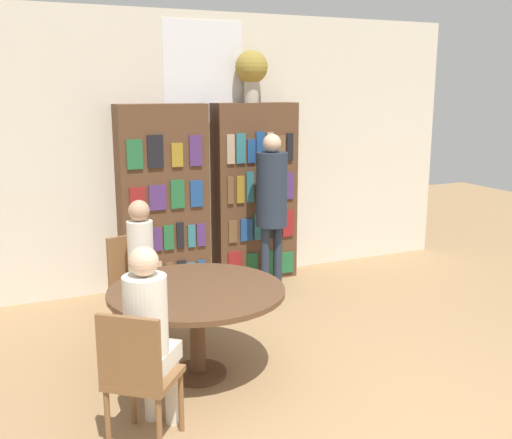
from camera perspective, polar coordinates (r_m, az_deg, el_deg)
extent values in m
plane|color=#9E7A51|center=(4.17, 13.32, -19.70)|extent=(16.00, 16.00, 0.00)
cube|color=beige|center=(6.79, -4.99, 6.54)|extent=(6.40, 0.06, 3.00)
cube|color=white|center=(6.72, -5.03, 13.74)|extent=(0.90, 0.01, 1.10)
cube|color=brown|center=(6.52, -8.81, 1.88)|extent=(0.95, 0.32, 2.03)
cube|color=olive|center=(6.46, -11.22, -5.53)|extent=(0.10, 0.02, 0.33)
cube|color=#2D707A|center=(6.50, -10.26, -5.64)|extent=(0.09, 0.02, 0.28)
cube|color=tan|center=(6.52, -9.27, -5.33)|extent=(0.08, 0.02, 0.32)
cube|color=brown|center=(6.55, -8.21, -5.33)|extent=(0.07, 0.02, 0.30)
cube|color=black|center=(6.59, -7.07, -5.17)|extent=(0.10, 0.02, 0.30)
cube|color=#2D707A|center=(6.62, -6.20, -5.21)|extent=(0.09, 0.02, 0.27)
cube|color=navy|center=(6.66, -5.18, -5.04)|extent=(0.09, 0.02, 0.28)
cube|color=#236638|center=(6.35, -11.41, -1.90)|extent=(0.09, 0.02, 0.29)
cube|color=maroon|center=(6.37, -10.44, -1.56)|extent=(0.09, 0.02, 0.35)
cube|color=#4C2D6B|center=(6.41, -9.34, -1.87)|extent=(0.09, 0.02, 0.25)
cube|color=#236638|center=(6.44, -8.32, -1.71)|extent=(0.11, 0.02, 0.27)
cube|color=black|center=(6.47, -7.23, -1.51)|extent=(0.08, 0.02, 0.29)
cube|color=#2D707A|center=(6.51, -6.16, -1.58)|extent=(0.08, 0.02, 0.24)
cube|color=#4C2D6B|center=(6.54, -5.25, -1.48)|extent=(0.10, 0.02, 0.25)
cube|color=maroon|center=(6.27, -11.19, 1.87)|extent=(0.17, 0.02, 0.25)
cube|color=#4C2D6B|center=(6.32, -9.36, 2.07)|extent=(0.18, 0.02, 0.26)
cube|color=#236638|center=(6.37, -7.49, 2.40)|extent=(0.15, 0.02, 0.30)
cube|color=navy|center=(6.43, -5.69, 2.46)|extent=(0.14, 0.02, 0.28)
cube|color=#236638|center=(6.20, -11.49, 6.08)|extent=(0.16, 0.02, 0.30)
cube|color=black|center=(6.25, -9.57, 6.39)|extent=(0.16, 0.02, 0.34)
cube|color=olive|center=(6.31, -7.53, 6.11)|extent=(0.12, 0.02, 0.25)
cube|color=#4C2D6B|center=(6.37, -5.78, 6.54)|extent=(0.14, 0.02, 0.32)
cube|color=brown|center=(6.87, -0.15, 2.58)|extent=(0.95, 0.32, 2.03)
cube|color=maroon|center=(6.78, -2.01, -4.43)|extent=(0.16, 0.02, 0.33)
cube|color=#236638|center=(6.87, -0.38, -4.39)|extent=(0.13, 0.02, 0.29)
cube|color=#236638|center=(6.95, 1.20, -4.16)|extent=(0.17, 0.02, 0.29)
cube|color=#236638|center=(7.06, 2.86, -4.12)|extent=(0.19, 0.02, 0.25)
cube|color=brown|center=(6.67, -2.24, -1.15)|extent=(0.10, 0.02, 0.25)
cube|color=navy|center=(6.73, -0.92, -1.01)|extent=(0.14, 0.02, 0.25)
cube|color=#2D707A|center=(6.79, 0.37, -0.66)|extent=(0.14, 0.02, 0.30)
cube|color=black|center=(6.87, 1.78, -0.39)|extent=(0.14, 0.02, 0.34)
cube|color=maroon|center=(6.95, 3.07, -0.37)|extent=(0.14, 0.02, 0.31)
cube|color=brown|center=(6.57, -2.46, 2.79)|extent=(0.07, 0.02, 0.30)
cube|color=olive|center=(6.61, -1.49, 2.87)|extent=(0.09, 0.02, 0.30)
cube|color=#2D707A|center=(6.65, -0.56, 3.10)|extent=(0.09, 0.02, 0.34)
cube|color=#236638|center=(6.71, 0.50, 3.01)|extent=(0.08, 0.02, 0.30)
cube|color=maroon|center=(6.75, 1.34, 3.24)|extent=(0.08, 0.02, 0.34)
cube|color=tan|center=(6.81, 2.30, 3.20)|extent=(0.07, 0.02, 0.31)
cube|color=#4C2D6B|center=(6.87, 3.22, 3.24)|extent=(0.10, 0.02, 0.31)
cube|color=tan|center=(6.51, -2.44, 6.70)|extent=(0.09, 0.02, 0.32)
cube|color=#2D707A|center=(6.55, -1.46, 6.78)|extent=(0.11, 0.02, 0.33)
cube|color=navy|center=(6.61, -0.46, 6.53)|extent=(0.09, 0.02, 0.26)
cube|color=navy|center=(6.65, 0.41, 6.91)|extent=(0.10, 0.02, 0.34)
cube|color=tan|center=(6.70, 1.33, 6.91)|extent=(0.08, 0.02, 0.33)
cube|color=brown|center=(6.76, 2.41, 6.79)|extent=(0.09, 0.02, 0.29)
cube|color=black|center=(6.81, 3.23, 6.91)|extent=(0.08, 0.02, 0.31)
cylinder|color=#B7AD9E|center=(6.76, -0.43, 12.09)|extent=(0.16, 0.16, 0.24)
sphere|color=olive|center=(6.76, -0.44, 14.33)|extent=(0.36, 0.36, 0.36)
cylinder|color=brown|center=(4.85, -5.50, -14.33)|extent=(0.44, 0.44, 0.03)
cylinder|color=brown|center=(4.71, -5.59, -10.69)|extent=(0.12, 0.12, 0.64)
cylinder|color=brown|center=(4.59, -5.68, -6.79)|extent=(1.35, 1.35, 0.04)
cube|color=brown|center=(3.90, -10.62, -14.58)|extent=(0.56, 0.56, 0.04)
cube|color=brown|center=(3.65, -12.02, -12.34)|extent=(0.33, 0.28, 0.45)
cylinder|color=brown|center=(4.21, -11.62, -16.01)|extent=(0.04, 0.04, 0.42)
cylinder|color=brown|center=(4.08, -7.16, -16.81)|extent=(0.04, 0.04, 0.42)
cylinder|color=brown|center=(3.95, -13.94, -18.17)|extent=(0.04, 0.04, 0.42)
cylinder|color=brown|center=(3.81, -9.20, -19.15)|extent=(0.04, 0.04, 0.42)
cube|color=brown|center=(5.43, -11.06, -6.65)|extent=(0.49, 0.49, 0.04)
cube|color=brown|center=(5.51, -12.05, -3.74)|extent=(0.40, 0.14, 0.45)
cylinder|color=brown|center=(5.45, -8.51, -9.07)|extent=(0.04, 0.04, 0.42)
cylinder|color=brown|center=(5.30, -11.73, -9.83)|extent=(0.04, 0.04, 0.42)
cylinder|color=brown|center=(5.72, -10.26, -8.05)|extent=(0.04, 0.04, 0.42)
cylinder|color=brown|center=(5.58, -13.35, -8.73)|extent=(0.04, 0.04, 0.42)
cube|color=silver|center=(5.29, -10.38, -6.24)|extent=(0.30, 0.37, 0.12)
cylinder|color=silver|center=(5.27, -10.93, -2.81)|extent=(0.22, 0.22, 0.50)
sphere|color=tan|center=(5.19, -11.09, 0.83)|extent=(0.18, 0.18, 0.18)
cylinder|color=silver|center=(5.32, -9.08, -9.38)|extent=(0.10, 0.10, 0.46)
cylinder|color=silver|center=(5.27, -10.26, -9.66)|extent=(0.10, 0.10, 0.46)
cube|color=silver|center=(3.97, -9.77, -12.70)|extent=(0.41, 0.42, 0.12)
cylinder|color=silver|center=(3.79, -10.46, -8.93)|extent=(0.27, 0.27, 0.50)
sphere|color=#DBB293|center=(3.68, -10.67, -3.94)|extent=(0.19, 0.19, 0.19)
cylinder|color=silver|center=(4.22, -9.92, -15.50)|extent=(0.10, 0.10, 0.46)
cylinder|color=silver|center=(4.17, -7.98, -15.83)|extent=(0.10, 0.10, 0.46)
cylinder|color=#232D3D|center=(6.53, 0.88, -3.80)|extent=(0.10, 0.10, 0.73)
cylinder|color=#232D3D|center=(6.59, 2.06, -3.65)|extent=(0.10, 0.10, 0.73)
cylinder|color=#232D3D|center=(6.39, 1.51, 2.86)|extent=(0.33, 0.33, 0.79)
sphere|color=#DBB293|center=(6.32, 1.54, 7.29)|extent=(0.20, 0.20, 0.20)
cylinder|color=#232D3D|center=(6.66, 1.22, 4.98)|extent=(0.07, 0.30, 0.07)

